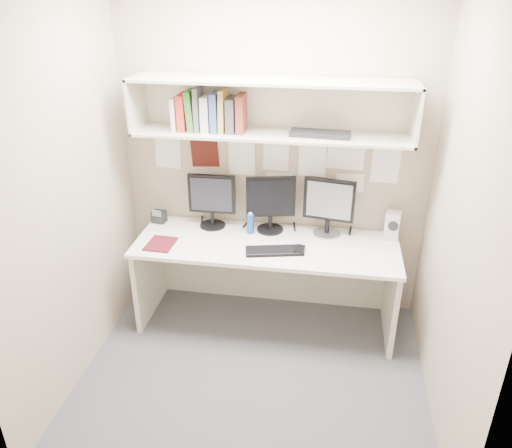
% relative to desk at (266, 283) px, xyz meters
% --- Properties ---
extents(floor, '(2.40, 2.00, 0.01)m').
position_rel_desk_xyz_m(floor, '(0.00, -0.65, -0.37)').
color(floor, '#45454A').
rests_on(floor, ground).
extents(wall_back, '(2.40, 0.02, 2.60)m').
position_rel_desk_xyz_m(wall_back, '(0.00, 0.35, 0.93)').
color(wall_back, tan).
rests_on(wall_back, ground).
extents(wall_front, '(2.40, 0.02, 2.60)m').
position_rel_desk_xyz_m(wall_front, '(0.00, -1.65, 0.93)').
color(wall_front, tan).
rests_on(wall_front, ground).
extents(wall_left, '(0.02, 2.00, 2.60)m').
position_rel_desk_xyz_m(wall_left, '(-1.20, -0.65, 0.93)').
color(wall_left, tan).
rests_on(wall_left, ground).
extents(wall_right, '(0.02, 2.00, 2.60)m').
position_rel_desk_xyz_m(wall_right, '(1.20, -0.65, 0.93)').
color(wall_right, tan).
rests_on(wall_right, ground).
extents(desk, '(2.00, 0.70, 0.73)m').
position_rel_desk_xyz_m(desk, '(0.00, 0.00, 0.00)').
color(desk, white).
rests_on(desk, floor).
extents(overhead_hutch, '(2.00, 0.38, 0.40)m').
position_rel_desk_xyz_m(overhead_hutch, '(0.00, 0.21, 1.35)').
color(overhead_hutch, beige).
rests_on(overhead_hutch, wall_back).
extents(pinned_papers, '(1.92, 0.01, 0.48)m').
position_rel_desk_xyz_m(pinned_papers, '(0.00, 0.34, 0.88)').
color(pinned_papers, white).
rests_on(pinned_papers, wall_back).
extents(monitor_left, '(0.38, 0.21, 0.44)m').
position_rel_desk_xyz_m(monitor_left, '(-0.47, 0.22, 0.60)').
color(monitor_left, black).
rests_on(monitor_left, desk).
extents(monitor_center, '(0.38, 0.21, 0.45)m').
position_rel_desk_xyz_m(monitor_center, '(-0.00, 0.22, 0.61)').
color(monitor_center, black).
rests_on(monitor_center, desk).
extents(monitor_right, '(0.39, 0.22, 0.46)m').
position_rel_desk_xyz_m(monitor_right, '(0.45, 0.22, 0.61)').
color(monitor_right, '#A5A5AA').
rests_on(monitor_right, desk).
extents(keyboard, '(0.45, 0.24, 0.02)m').
position_rel_desk_xyz_m(keyboard, '(0.08, -0.14, 0.37)').
color(keyboard, black).
rests_on(keyboard, desk).
extents(mouse, '(0.08, 0.12, 0.03)m').
position_rel_desk_xyz_m(mouse, '(0.26, -0.11, 0.38)').
color(mouse, black).
rests_on(mouse, desk).
extents(speaker, '(0.13, 0.13, 0.22)m').
position_rel_desk_xyz_m(speaker, '(0.94, 0.22, 0.47)').
color(speaker, beige).
rests_on(speaker, desk).
extents(blue_bottle, '(0.06, 0.06, 0.17)m').
position_rel_desk_xyz_m(blue_bottle, '(-0.15, 0.14, 0.45)').
color(blue_bottle, navy).
rests_on(blue_bottle, desk).
extents(maroon_notebook, '(0.21, 0.25, 0.01)m').
position_rel_desk_xyz_m(maroon_notebook, '(-0.79, -0.16, 0.37)').
color(maroon_notebook, '#510E19').
rests_on(maroon_notebook, desk).
extents(desk_phone, '(0.12, 0.11, 0.13)m').
position_rel_desk_xyz_m(desk_phone, '(-0.93, 0.21, 0.41)').
color(desk_phone, black).
rests_on(desk_phone, desk).
extents(book_stack, '(0.52, 0.19, 0.31)m').
position_rel_desk_xyz_m(book_stack, '(-0.45, 0.16, 1.31)').
color(book_stack, silver).
rests_on(book_stack, overhead_hutch).
extents(hutch_tray, '(0.43, 0.19, 0.03)m').
position_rel_desk_xyz_m(hutch_tray, '(0.35, 0.14, 1.19)').
color(hutch_tray, black).
rests_on(hutch_tray, overhead_hutch).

